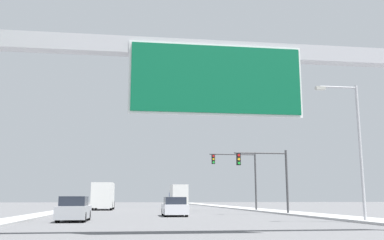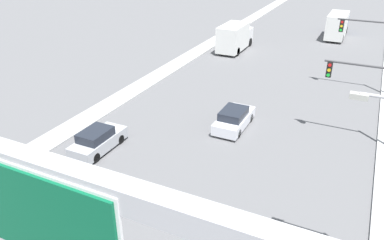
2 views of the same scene
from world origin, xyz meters
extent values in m
cube|color=#ADADAD|center=(11.25, 60.00, 0.07)|extent=(3.00, 120.00, 0.15)
cube|color=#ADADAD|center=(-10.75, 60.00, 0.07)|extent=(2.00, 120.00, 0.15)
cube|color=#B2B2B7|center=(0.00, 18.00, 7.63)|extent=(19.90, 0.60, 0.70)
cube|color=white|center=(0.00, 17.70, 6.26)|extent=(7.24, 0.08, 3.04)
cube|color=#0A5B38|center=(0.00, 17.65, 6.26)|extent=(7.04, 0.16, 2.84)
cube|color=#A5A8AD|center=(-7.00, 29.17, 0.57)|extent=(1.76, 4.24, 0.78)
cube|color=#1E232D|center=(-7.00, 28.95, 1.25)|extent=(1.55, 2.21, 0.59)
cylinder|color=black|center=(-7.77, 30.48, 0.32)|extent=(0.22, 0.64, 0.64)
cylinder|color=black|center=(-6.23, 30.48, 0.32)|extent=(0.22, 0.64, 0.64)
cylinder|color=black|center=(-7.77, 27.85, 0.32)|extent=(0.22, 0.64, 0.64)
cylinder|color=black|center=(-6.23, 27.85, 0.32)|extent=(0.22, 0.64, 0.64)
cube|color=silver|center=(0.00, 36.17, 0.56)|extent=(1.87, 4.48, 0.77)
cube|color=#1E232D|center=(0.00, 35.94, 1.23)|extent=(1.64, 2.33, 0.58)
cylinder|color=black|center=(-0.82, 37.56, 0.32)|extent=(0.22, 0.64, 0.64)
cylinder|color=black|center=(0.82, 37.56, 0.32)|extent=(0.22, 0.64, 0.64)
cylinder|color=black|center=(-0.82, 34.78, 0.32)|extent=(0.22, 0.64, 0.64)
cylinder|color=black|center=(0.82, 34.78, 0.32)|extent=(0.22, 0.64, 0.64)
cube|color=white|center=(-7.00, 58.32, 1.26)|extent=(2.29, 1.99, 1.91)
cube|color=silver|center=(-7.00, 54.76, 1.78)|extent=(2.48, 5.12, 2.95)
cylinder|color=black|center=(-8.10, 58.22, 0.50)|extent=(0.28, 1.00, 1.00)
cylinder|color=black|center=(-5.90, 58.22, 0.50)|extent=(0.28, 1.00, 1.00)
cylinder|color=black|center=(-8.10, 53.48, 0.50)|extent=(0.28, 1.00, 1.00)
cylinder|color=black|center=(-5.90, 53.48, 0.50)|extent=(0.28, 1.00, 1.00)
cube|color=navy|center=(3.50, 70.69, 1.31)|extent=(2.12, 2.22, 2.01)
cube|color=silver|center=(3.50, 66.72, 1.85)|extent=(2.31, 5.71, 3.10)
cylinder|color=black|center=(2.49, 70.57, 0.50)|extent=(0.28, 1.00, 1.00)
cylinder|color=black|center=(4.51, 70.57, 0.50)|extent=(0.28, 1.00, 1.00)
cylinder|color=black|center=(2.49, 65.29, 0.50)|extent=(0.28, 1.00, 1.00)
cylinder|color=black|center=(4.51, 65.29, 0.50)|extent=(0.28, 1.00, 1.00)
cylinder|color=#3D3D3F|center=(10.25, 38.00, 2.85)|extent=(0.20, 0.20, 5.70)
cylinder|color=#3D3D3F|center=(7.86, 38.00, 5.40)|extent=(4.77, 0.14, 0.14)
cube|color=black|center=(5.86, 38.00, 4.83)|extent=(0.35, 0.28, 1.05)
cylinder|color=red|center=(5.86, 37.84, 5.18)|extent=(0.22, 0.04, 0.22)
cylinder|color=yellow|center=(5.86, 37.84, 4.83)|extent=(0.22, 0.04, 0.22)
cylinder|color=green|center=(5.86, 37.84, 4.48)|extent=(0.22, 0.04, 0.22)
cylinder|color=#3D3D3F|center=(10.25, 48.00, 3.29)|extent=(0.20, 0.20, 6.58)
cylinder|color=#3D3D3F|center=(7.63, 48.00, 6.28)|extent=(5.23, 0.14, 0.14)
cube|color=black|center=(5.44, 48.00, 5.71)|extent=(0.35, 0.28, 1.05)
cylinder|color=red|center=(5.44, 47.84, 6.06)|extent=(0.22, 0.04, 0.22)
cylinder|color=yellow|center=(5.44, 47.84, 5.71)|extent=(0.22, 0.04, 0.22)
cylinder|color=green|center=(5.44, 47.84, 5.36)|extent=(0.22, 0.04, 0.22)
cylinder|color=#B2B2B7|center=(10.35, 25.30, 4.19)|extent=(0.18, 0.18, 8.38)
cylinder|color=#B2B2B7|center=(9.17, 25.30, 8.23)|extent=(2.36, 0.12, 0.12)
cube|color=#B2B2A8|center=(7.99, 25.30, 8.13)|extent=(0.60, 0.28, 0.20)
camera|label=1|loc=(-3.30, 0.95, 1.45)|focal=40.00mm
camera|label=2|loc=(7.96, 12.47, 13.03)|focal=35.00mm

